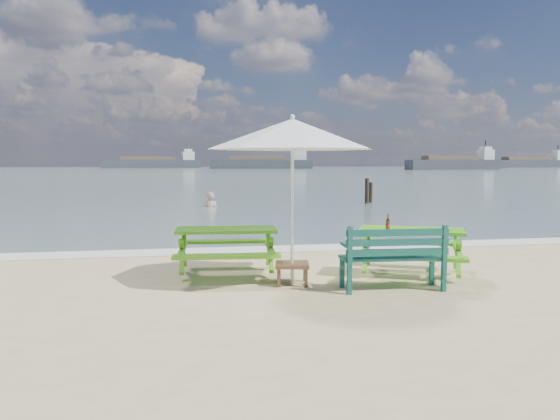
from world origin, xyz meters
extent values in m
plane|color=slate|center=(0.00, 85.00, 0.00)|extent=(300.00, 300.00, 0.00)
cube|color=silver|center=(0.00, 4.60, 0.01)|extent=(22.00, 0.90, 0.01)
cube|color=#55AC1A|center=(-1.61, 2.12, 0.76)|extent=(1.71, 0.90, 0.05)
cube|color=#55AC1A|center=(-1.55, 2.89, 0.45)|extent=(1.67, 0.42, 0.05)
cube|color=#55AC1A|center=(-1.68, 1.34, 0.45)|extent=(1.67, 0.42, 0.05)
cube|color=#55AC1A|center=(-1.61, 2.12, 0.35)|extent=(1.62, 1.05, 0.70)
cube|color=#4DA418|center=(1.37, 1.44, 0.77)|extent=(1.85, 1.41, 0.05)
cube|color=#4DA418|center=(1.69, 2.15, 0.46)|extent=(1.64, 0.96, 0.05)
cube|color=#4DA418|center=(1.04, 0.73, 0.46)|extent=(1.64, 0.96, 0.05)
cube|color=#4DA418|center=(1.37, 1.44, 0.36)|extent=(1.82, 1.50, 0.71)
cube|color=#10463B|center=(0.72, 0.66, 0.48)|extent=(1.55, 0.53, 0.04)
cube|color=#10463B|center=(0.71, 0.42, 0.74)|extent=(1.53, 0.12, 0.39)
cube|color=#10463B|center=(0.72, 0.66, 0.24)|extent=(1.44, 0.59, 0.48)
cube|color=brown|center=(-0.67, 1.25, 0.31)|extent=(0.60, 0.60, 0.05)
cube|color=brown|center=(-0.67, 1.25, 0.14)|extent=(0.53, 0.53, 0.29)
cylinder|color=silver|center=(-0.67, 1.25, 1.23)|extent=(0.05, 0.05, 2.47)
cone|color=white|center=(-0.67, 1.25, 2.32)|extent=(3.00, 3.00, 0.46)
cylinder|color=#8C5514|center=(0.90, 1.31, 0.88)|extent=(0.07, 0.07, 0.16)
cylinder|color=#8C5514|center=(0.90, 1.31, 1.03)|extent=(0.03, 0.03, 0.07)
cylinder|color=#AC2913|center=(0.90, 1.31, 0.88)|extent=(0.07, 0.07, 0.06)
imported|color=tan|center=(-1.14, 16.03, -0.32)|extent=(0.76, 0.58, 1.86)
cylinder|color=black|center=(5.83, 16.34, 0.46)|extent=(0.18, 0.18, 1.33)
cylinder|color=black|center=(6.23, 16.94, 0.36)|extent=(0.16, 0.16, 1.12)
cube|color=#34393D|center=(95.73, 133.88, 1.00)|extent=(26.66, 7.50, 2.20)
cube|color=silver|center=(105.66, 135.22, 3.20)|extent=(3.54, 3.40, 2.20)
cube|color=#34393D|center=(55.46, 102.42, 1.00)|extent=(21.06, 5.35, 2.20)
cube|color=silver|center=(63.37, 102.94, 3.20)|extent=(2.69, 3.16, 2.20)
cube|color=#34393D|center=(16.51, 122.12, 1.00)|extent=(24.58, 5.38, 2.20)
cube|color=silver|center=(25.77, 121.60, 3.20)|extent=(3.09, 3.16, 2.20)
cube|color=#34393D|center=(-9.87, 139.65, 1.00)|extent=(25.54, 7.34, 2.20)
cube|color=silver|center=(-0.37, 140.93, 3.20)|extent=(3.40, 3.38, 2.20)
camera|label=1|loc=(-2.35, -6.91, 1.91)|focal=35.00mm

